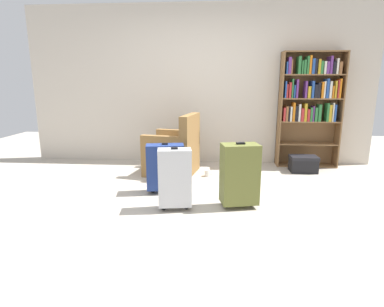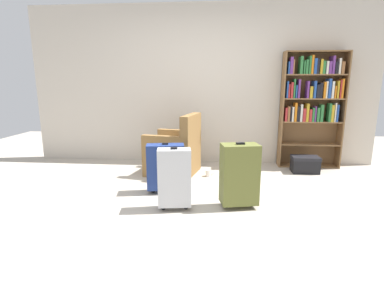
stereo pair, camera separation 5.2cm
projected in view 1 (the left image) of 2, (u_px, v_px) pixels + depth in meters
ground_plane at (188, 207)px, 3.42m from camera, size 10.07×10.07×0.00m
back_wall at (199, 86)px, 5.18m from camera, size 5.76×0.10×2.60m
bookshelf at (310, 101)px, 4.91m from camera, size 0.96×0.27×1.82m
armchair at (174, 153)px, 4.66m from camera, size 0.82×0.82×0.90m
mug at (208, 173)px, 4.54m from camera, size 0.12×0.08×0.10m
storage_box at (303, 163)px, 4.76m from camera, size 0.41×0.27×0.25m
suitcase_silver at (175, 178)px, 3.29m from camera, size 0.38×0.25×0.69m
suitcase_olive at (240, 174)px, 3.36m from camera, size 0.44×0.33×0.73m
suitcase_navy_blue at (165, 167)px, 3.82m from camera, size 0.49×0.28×0.63m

